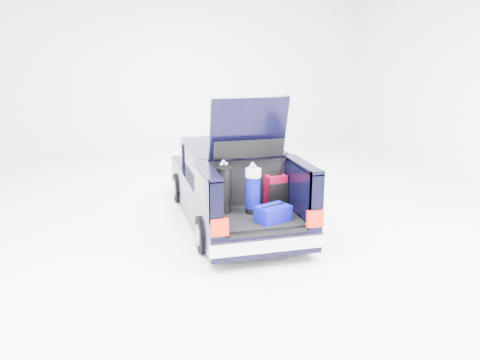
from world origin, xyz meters
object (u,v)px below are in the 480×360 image
object	(u,v)px
black_golf_bag	(224,190)
red_suitcase	(276,191)
car	(232,185)
blue_duffel	(273,213)
blue_golf_bag	(253,190)

from	to	relation	value
black_golf_bag	red_suitcase	bearing A→B (deg)	-18.56
car	black_golf_bag	size ratio (longest dim) A/B	5.39
car	blue_duffel	xyz separation A→B (m)	(0.20, -1.88, 0.05)
black_golf_bag	car	bearing A→B (deg)	46.12
car	blue_golf_bag	bearing A→B (deg)	-89.96
car	red_suitcase	distance (m)	1.30
red_suitcase	blue_golf_bag	world-z (taller)	blue_golf_bag
blue_duffel	blue_golf_bag	bearing A→B (deg)	92.42
blue_golf_bag	blue_duffel	size ratio (longest dim) A/B	1.41
red_suitcase	car	bearing A→B (deg)	100.45
black_golf_bag	blue_duffel	bearing A→B (deg)	-66.87
blue_golf_bag	red_suitcase	bearing A→B (deg)	21.65
car	blue_duffel	bearing A→B (deg)	-84.01
car	blue_golf_bag	distance (m)	1.47
black_golf_bag	blue_duffel	xyz separation A→B (m)	(0.64, -0.58, -0.27)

